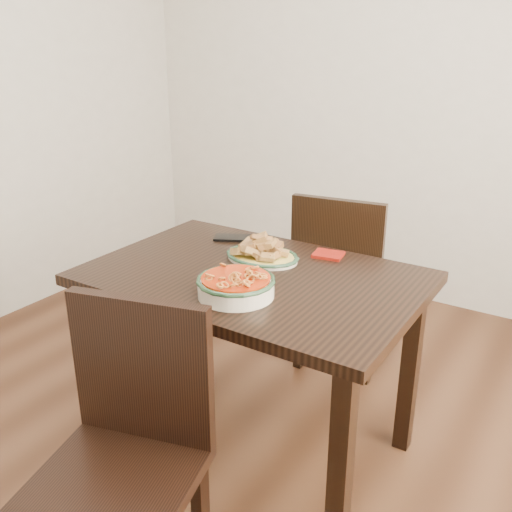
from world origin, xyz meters
The scene contains 9 objects.
floor centered at (0.00, 0.00, 0.00)m, with size 3.50×3.50×0.00m, color #3A2012.
wall_back centered at (0.00, 1.75, 1.30)m, with size 3.50×0.10×2.60m, color beige.
dining_table centered at (0.12, 0.02, 0.65)m, with size 1.18×0.79×0.75m.
chair_far centered at (0.15, 0.74, 0.50)m, with size 0.47×0.47×0.89m.
chair_near centered at (0.15, -0.68, 0.50)m, with size 0.51×0.51×0.89m.
fish_plate centered at (0.07, 0.15, 0.79)m, with size 0.28×0.22×0.11m.
noodle_bowl centered at (0.17, -0.18, 0.79)m, with size 0.26×0.26×0.08m.
smartphone centered at (-0.16, 0.28, 0.76)m, with size 0.15×0.08×0.01m, color black.
napkin centered at (0.27, 0.32, 0.76)m, with size 0.11×0.09×0.01m, color maroon.
Camera 1 is at (1.14, -1.57, 1.54)m, focal length 40.00 mm.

